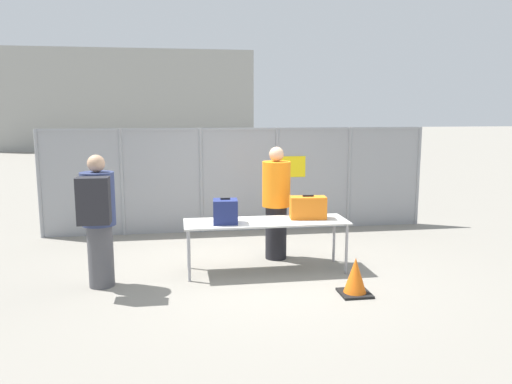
# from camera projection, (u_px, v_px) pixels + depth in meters

# --- Properties ---
(ground_plane) EXTENTS (120.00, 120.00, 0.00)m
(ground_plane) POSITION_uv_depth(u_px,v_px,m) (260.00, 269.00, 7.22)
(ground_plane) COLOR gray
(fence_section) EXTENTS (7.26, 0.07, 1.96)m
(fence_section) POSITION_uv_depth(u_px,v_px,m) (240.00, 177.00, 9.41)
(fence_section) COLOR gray
(fence_section) RESTS_ON ground_plane
(inspection_table) EXTENTS (2.31, 0.69, 0.73)m
(inspection_table) POSITION_uv_depth(u_px,v_px,m) (266.00, 224.00, 7.05)
(inspection_table) COLOR silver
(inspection_table) RESTS_ON ground_plane
(suitcase_navy) EXTENTS (0.36, 0.33, 0.36)m
(suitcase_navy) POSITION_uv_depth(u_px,v_px,m) (225.00, 211.00, 6.86)
(suitcase_navy) COLOR navy
(suitcase_navy) RESTS_ON inspection_table
(suitcase_orange) EXTENTS (0.53, 0.30, 0.34)m
(suitcase_orange) POSITION_uv_depth(u_px,v_px,m) (308.00, 208.00, 7.17)
(suitcase_orange) COLOR orange
(suitcase_orange) RESTS_ON inspection_table
(traveler_hooded) EXTENTS (0.43, 0.66, 1.72)m
(traveler_hooded) POSITION_uv_depth(u_px,v_px,m) (98.00, 216.00, 6.33)
(traveler_hooded) COLOR #4C4C51
(traveler_hooded) RESTS_ON ground_plane
(security_worker_near) EXTENTS (0.43, 0.43, 1.73)m
(security_worker_near) POSITION_uv_depth(u_px,v_px,m) (276.00, 202.00, 7.63)
(security_worker_near) COLOR black
(security_worker_near) RESTS_ON ground_plane
(utility_trailer) EXTENTS (3.27, 2.02, 0.63)m
(utility_trailer) POSITION_uv_depth(u_px,v_px,m) (278.00, 189.00, 12.16)
(utility_trailer) COLOR white
(utility_trailer) RESTS_ON ground_plane
(distant_hangar) EXTENTS (15.08, 13.04, 5.72)m
(distant_hangar) POSITION_uv_depth(u_px,v_px,m) (132.00, 102.00, 34.40)
(distant_hangar) COLOR #999993
(distant_hangar) RESTS_ON ground_plane
(traffic_cone) EXTENTS (0.38, 0.38, 0.47)m
(traffic_cone) POSITION_uv_depth(u_px,v_px,m) (355.00, 278.00, 6.20)
(traffic_cone) COLOR black
(traffic_cone) RESTS_ON ground_plane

